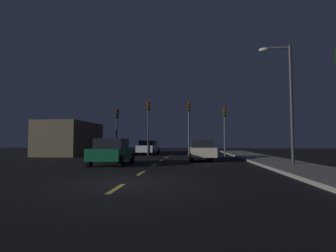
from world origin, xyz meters
name	(u,v)px	position (x,y,z in m)	size (l,w,h in m)	color
ground_plane	(155,164)	(0.00, 7.00, 0.00)	(80.00, 80.00, 0.00)	black
sidewalk_curb_right	(283,164)	(7.50, 7.00, 0.07)	(3.00, 40.00, 0.15)	gray
lane_stripe_nearest	(116,188)	(0.00, -1.20, 0.00)	(0.16, 1.60, 0.01)	#EACC4C
lane_stripe_second	(141,173)	(0.00, 2.60, 0.00)	(0.16, 1.60, 0.01)	#EACC4C
lane_stripe_third	(154,165)	(0.00, 6.40, 0.00)	(0.16, 1.60, 0.01)	#EACC4C
lane_stripe_fourth	(161,160)	(0.00, 10.20, 0.00)	(0.16, 1.60, 0.01)	#EACC4C
lane_stripe_fifth	(167,157)	(0.00, 14.00, 0.00)	(0.16, 1.60, 0.01)	#EACC4C
lane_stripe_sixth	(170,155)	(0.00, 17.80, 0.00)	(0.16, 1.60, 0.01)	#EACC4C
lane_stripe_seventh	(173,153)	(0.00, 21.60, 0.00)	(0.16, 1.60, 0.01)	#EACC4C
traffic_signal_far_left	(117,123)	(-5.09, 16.02, 3.20)	(0.32, 0.38, 4.54)	#2D2D30
traffic_signal_center_left	(148,118)	(-1.97, 16.03, 3.68)	(0.32, 0.38, 5.29)	#2D2D30
traffic_signal_center_right	(189,118)	(1.92, 16.03, 3.58)	(0.32, 0.38, 5.12)	#4C4C51
traffic_signal_far_right	(225,122)	(5.28, 16.02, 3.25)	(0.32, 0.38, 4.62)	#4C4C51
car_stopped_ahead	(202,150)	(2.95, 10.49, 0.75)	(1.92, 4.25, 1.45)	beige
car_adjacent_lane	(112,152)	(-2.50, 6.40, 0.78)	(1.96, 3.91, 1.56)	#0F4C2D
car_oncoming_far	(148,147)	(-2.39, 18.28, 0.76)	(2.05, 4.32, 1.49)	silver
street_lamp_right	(286,93)	(7.52, 6.35, 4.13)	(1.81, 0.36, 6.84)	#2D2D30
storefront_left	(70,139)	(-10.06, 16.68, 1.66)	(4.13, 7.47, 3.32)	brown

